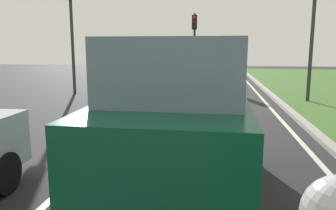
# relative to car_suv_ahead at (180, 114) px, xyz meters

# --- Properties ---
(ground_plane) EXTENTS (60.00, 60.00, 0.00)m
(ground_plane) POSITION_rel_car_suv_ahead_xyz_m (-1.09, 5.04, -1.17)
(ground_plane) COLOR #262628
(lane_line_center) EXTENTS (0.12, 32.00, 0.01)m
(lane_line_center) POSITION_rel_car_suv_ahead_xyz_m (-1.79, 5.04, -1.16)
(lane_line_center) COLOR silver
(lane_line_center) RESTS_ON ground
(lane_line_right_edge) EXTENTS (0.12, 32.00, 0.01)m
(lane_line_right_edge) POSITION_rel_car_suv_ahead_xyz_m (2.51, 5.04, -1.16)
(lane_line_right_edge) COLOR silver
(lane_line_right_edge) RESTS_ON ground
(curb_right) EXTENTS (0.24, 48.00, 0.12)m
(curb_right) POSITION_rel_car_suv_ahead_xyz_m (3.01, 5.04, -1.11)
(curb_right) COLOR #9E9B93
(curb_right) RESTS_ON ground
(car_suv_ahead) EXTENTS (2.02, 4.53, 2.28)m
(car_suv_ahead) POSITION_rel_car_suv_ahead_xyz_m (0.00, 0.00, 0.00)
(car_suv_ahead) COLOR #0C472D
(car_suv_ahead) RESTS_ON ground
(traffic_light_near_right) EXTENTS (0.32, 0.50, 5.23)m
(traffic_light_near_right) POSITION_rel_car_suv_ahead_xyz_m (4.17, 8.72, 2.36)
(traffic_light_near_right) COLOR #2D2D2D
(traffic_light_near_right) RESTS_ON ground
(traffic_light_overhead_left) EXTENTS (0.32, 0.50, 5.38)m
(traffic_light_overhead_left) POSITION_rel_car_suv_ahead_xyz_m (-6.09, 9.89, 2.47)
(traffic_light_overhead_left) COLOR #2D2D2D
(traffic_light_overhead_left) RESTS_ON ground
(traffic_light_far_median) EXTENTS (0.32, 0.50, 4.28)m
(traffic_light_far_median) POSITION_rel_car_suv_ahead_xyz_m (-0.87, 16.78, 1.80)
(traffic_light_far_median) COLOR #2D2D2D
(traffic_light_far_median) RESTS_ON ground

